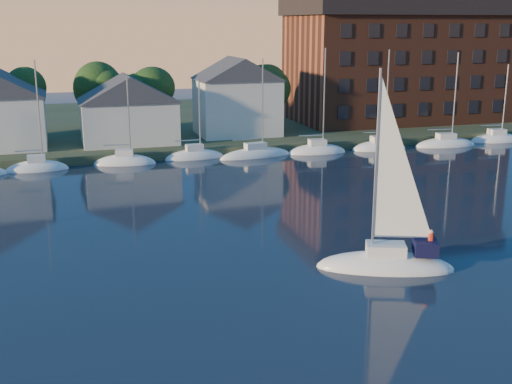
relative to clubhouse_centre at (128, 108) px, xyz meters
name	(u,v)px	position (x,y,z in m)	size (l,w,h in m)	color
shoreline_land	(157,126)	(6.00, 18.00, -5.13)	(160.00, 50.00, 2.00)	#344025
wooden_dock	(187,155)	(6.00, -5.00, -5.13)	(120.00, 3.00, 1.00)	brown
clubhouse_centre	(128,108)	(0.00, 0.00, 0.00)	(11.55, 8.40, 8.08)	white
clubhouse_east	(237,95)	(14.00, 2.00, 0.87)	(10.50, 8.40, 9.80)	white
condo_block	(397,59)	(40.00, 7.95, 4.66)	(31.00, 17.00, 17.40)	brown
tree_line	(184,85)	(8.00, 6.00, 2.04)	(93.40, 5.40, 8.90)	#39291A
moored_fleet	(192,160)	(6.00, -8.00, -5.03)	(87.50, 2.40, 12.05)	white
hero_sailboat	(388,260)	(11.04, -43.88, -4.56)	(9.00, 5.78, 13.50)	white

